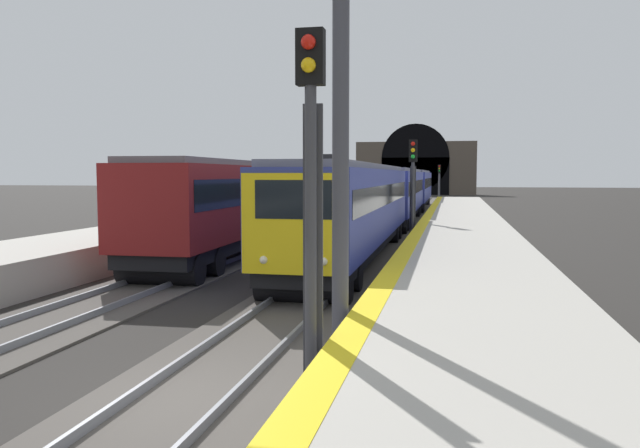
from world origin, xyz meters
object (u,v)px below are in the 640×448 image
at_px(railway_signal_mid, 413,181).
at_px(railway_signal_far, 439,179).
at_px(railway_signal_near, 311,193).
at_px(overhead_signal_gantry, 93,30).
at_px(train_adjacent_platform, 296,194).
at_px(train_main_approaching, 397,192).

height_order(railway_signal_mid, railway_signal_far, railway_signal_mid).
bearing_deg(railway_signal_far, railway_signal_near, 0.00).
bearing_deg(overhead_signal_gantry, train_adjacent_platform, 5.90).
xyz_separation_m(train_main_approaching, railway_signal_mid, (-13.09, -1.90, 0.90)).
bearing_deg(train_adjacent_platform, overhead_signal_gantry, -175.78).
distance_m(train_adjacent_platform, railway_signal_far, 47.59).
distance_m(railway_signal_mid, overhead_signal_gantry, 20.17).
xyz_separation_m(train_adjacent_platform, overhead_signal_gantry, (-24.25, -2.50, 3.66)).
bearing_deg(railway_signal_mid, railway_signal_near, 0.00).
height_order(train_adjacent_platform, railway_signal_mid, railway_signal_mid).
bearing_deg(train_main_approaching, train_adjacent_platform, -31.41).
bearing_deg(railway_signal_mid, railway_signal_far, -180.00).
relative_size(railway_signal_mid, railway_signal_far, 1.08).
height_order(train_main_approaching, railway_signal_mid, railway_signal_mid).
height_order(train_adjacent_platform, railway_signal_far, train_adjacent_platform).
distance_m(railway_signal_near, railway_signal_far, 73.19).
xyz_separation_m(railway_signal_near, overhead_signal_gantry, (1.86, 4.40, 2.81)).
height_order(railway_signal_near, railway_signal_mid, railway_signal_near).
distance_m(train_main_approaching, railway_signal_mid, 13.26).
bearing_deg(train_main_approaching, railway_signal_near, 2.82).
bearing_deg(train_main_approaching, railway_signal_far, 176.85).
distance_m(train_main_approaching, railway_signal_far, 38.82).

